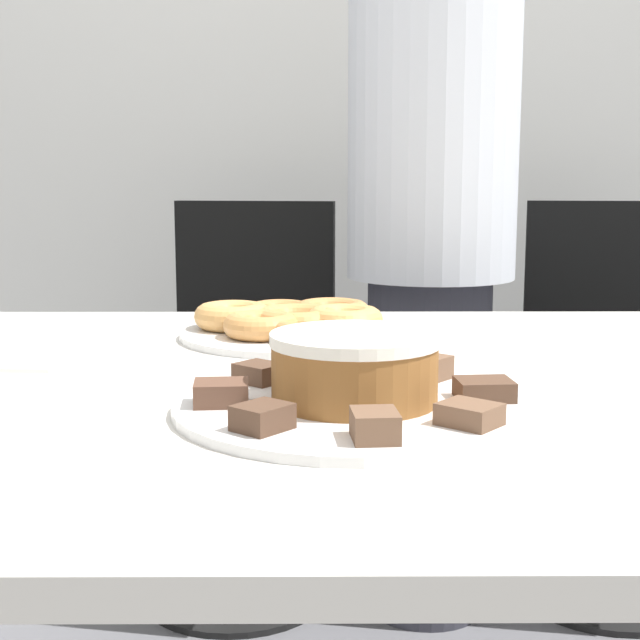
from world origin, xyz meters
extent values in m
cube|color=silver|center=(0.00, 1.63, 1.30)|extent=(8.00, 0.05, 2.60)
cube|color=silver|center=(0.00, 0.00, 0.72)|extent=(1.62, 1.07, 0.03)
cylinder|color=#383842|center=(0.20, 0.89, 0.38)|extent=(0.27, 0.27, 0.76)
cylinder|color=silver|center=(0.20, 0.89, 1.06)|extent=(0.36, 0.36, 0.60)
cylinder|color=black|center=(-0.24, 0.95, 0.01)|extent=(0.44, 0.44, 0.01)
cylinder|color=#262626|center=(-0.24, 0.95, 0.23)|extent=(0.06, 0.06, 0.44)
cube|color=black|center=(-0.24, 0.95, 0.47)|extent=(0.51, 0.51, 0.04)
cube|color=black|center=(-0.20, 1.15, 0.70)|extent=(0.39, 0.10, 0.42)
cylinder|color=black|center=(0.63, 0.95, 0.01)|extent=(0.44, 0.44, 0.01)
cylinder|color=#262626|center=(0.63, 0.95, 0.23)|extent=(0.06, 0.06, 0.44)
cube|color=black|center=(0.63, 0.95, 0.47)|extent=(0.51, 0.51, 0.04)
cube|color=black|center=(0.67, 1.15, 0.70)|extent=(0.40, 0.10, 0.42)
cylinder|color=white|center=(-0.01, -0.15, 0.74)|extent=(0.37, 0.37, 0.01)
cylinder|color=white|center=(-0.08, 0.27, 0.74)|extent=(0.35, 0.35, 0.01)
cylinder|color=brown|center=(-0.01, -0.15, 0.77)|extent=(0.17, 0.17, 0.06)
cylinder|color=white|center=(-0.01, -0.15, 0.81)|extent=(0.17, 0.17, 0.01)
cube|color=#513828|center=(0.12, -0.14, 0.75)|extent=(0.06, 0.05, 0.02)
cube|color=brown|center=(0.08, -0.05, 0.76)|extent=(0.06, 0.06, 0.03)
cube|color=#513828|center=(-0.02, -0.02, 0.76)|extent=(0.05, 0.06, 0.03)
cube|color=#513828|center=(-0.11, -0.07, 0.75)|extent=(0.06, 0.06, 0.02)
cube|color=brown|center=(-0.15, -0.16, 0.76)|extent=(0.06, 0.05, 0.02)
cube|color=#513828|center=(-0.10, -0.25, 0.76)|extent=(0.06, 0.06, 0.02)
cube|color=brown|center=(0.00, -0.29, 0.76)|extent=(0.04, 0.05, 0.03)
cube|color=brown|center=(0.09, -0.24, 0.75)|extent=(0.07, 0.07, 0.02)
torus|color=#D18E4C|center=(-0.08, 0.27, 0.76)|extent=(0.13, 0.13, 0.03)
torus|color=#C68447|center=(-0.11, 0.36, 0.76)|extent=(0.11, 0.11, 0.03)
torus|color=tan|center=(-0.18, 0.29, 0.76)|extent=(0.12, 0.12, 0.04)
torus|color=#D18E4C|center=(-0.13, 0.22, 0.76)|extent=(0.11, 0.11, 0.03)
torus|color=#C68447|center=(-0.06, 0.19, 0.76)|extent=(0.11, 0.11, 0.03)
torus|color=tan|center=(-0.01, 0.26, 0.76)|extent=(0.11, 0.11, 0.04)
torus|color=#C68447|center=(-0.03, 0.35, 0.76)|extent=(0.12, 0.12, 0.03)
cube|color=white|center=(-0.42, 0.07, 0.74)|extent=(0.11, 0.09, 0.01)
camera|label=1|loc=(-0.05, -1.03, 0.97)|focal=50.00mm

